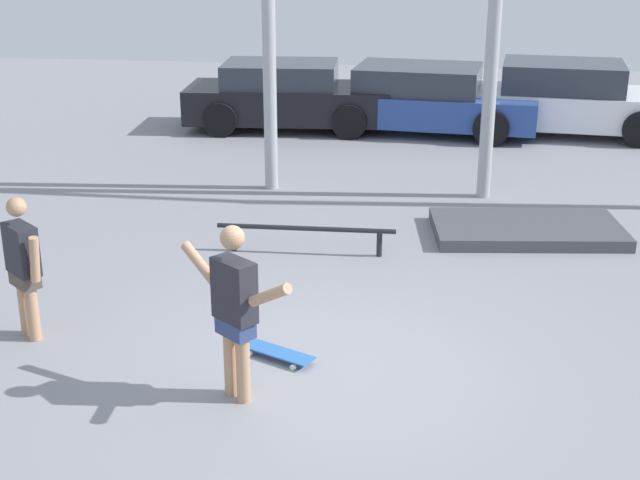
# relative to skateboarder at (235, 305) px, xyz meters

# --- Properties ---
(ground_plane) EXTENTS (36.00, 36.00, 0.00)m
(ground_plane) POSITION_rel_skateboarder_xyz_m (0.73, 0.58, -0.88)
(ground_plane) COLOR gray
(skateboarder) EXTENTS (1.15, 0.94, 1.60)m
(skateboarder) POSITION_rel_skateboarder_xyz_m (0.00, 0.00, 0.00)
(skateboarder) COLOR tan
(skateboarder) RESTS_ON ground_plane
(skateboard) EXTENTS (0.76, 0.51, 0.08)m
(skateboard) POSITION_rel_skateboarder_xyz_m (0.22, 0.76, -0.82)
(skateboard) COLOR #2D66B2
(skateboard) RESTS_ON ground_plane
(manual_pad) EXTENTS (2.60, 1.66, 0.16)m
(manual_pad) POSITION_rel_skateboarder_xyz_m (2.86, 4.66, -0.80)
(manual_pad) COLOR #47474C
(manual_pad) RESTS_ON ground_plane
(grind_rail) EXTENTS (2.24, 0.11, 0.36)m
(grind_rail) POSITION_rel_skateboarder_xyz_m (0.06, 3.60, -0.60)
(grind_rail) COLOR black
(grind_rail) RESTS_ON ground_plane
(parked_car_black) EXTENTS (4.07, 2.07, 1.30)m
(parked_car_black) POSITION_rel_skateboarder_xyz_m (-1.36, 10.48, -0.25)
(parked_car_black) COLOR black
(parked_car_black) RESTS_ON ground_plane
(parked_car_blue) EXTENTS (4.41, 2.33, 1.27)m
(parked_car_blue) POSITION_rel_skateboarder_xyz_m (1.33, 10.59, -0.26)
(parked_car_blue) COLOR #284793
(parked_car_blue) RESTS_ON ground_plane
(parked_car_white) EXTENTS (4.22, 2.27, 1.36)m
(parked_car_white) POSITION_rel_skateboarder_xyz_m (4.07, 10.81, -0.22)
(parked_car_white) COLOR white
(parked_car_white) RESTS_ON ground_plane
(bystander) EXTENTS (0.61, 0.53, 1.47)m
(bystander) POSITION_rel_skateboarder_xyz_m (-2.32, 0.89, -0.09)
(bystander) COLOR tan
(bystander) RESTS_ON ground_plane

